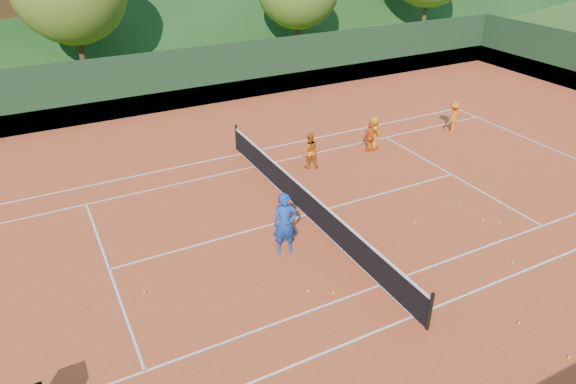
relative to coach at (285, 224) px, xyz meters
name	(u,v)px	position (x,y,z in m)	size (l,w,h in m)	color
ground	(306,215)	(1.58, 1.52, -0.99)	(400.00, 400.00, 0.00)	#314F18
clay_court	(306,215)	(1.58, 1.52, -0.98)	(40.00, 24.00, 0.02)	#C3441F
coach	(285,224)	(0.00, 0.00, 0.00)	(0.70, 0.46, 1.93)	#173C98
student_a	(309,150)	(3.43, 4.59, -0.23)	(0.71, 0.55, 1.47)	#D35F12
student_b	(370,137)	(6.42, 4.72, -0.32)	(0.76, 0.31, 1.29)	#E15614
student_c	(373,133)	(6.67, 4.90, -0.23)	(0.72, 0.47, 1.47)	orange
student_d	(453,117)	(11.00, 4.78, -0.25)	(0.93, 0.53, 1.43)	orange
tennis_ball_0	(513,263)	(5.53, -3.57, -0.93)	(0.07, 0.07, 0.07)	#C1DF25
tennis_ball_4	(467,294)	(3.34, -3.99, -0.93)	(0.07, 0.07, 0.07)	#C1DF25
tennis_ball_5	(499,222)	(6.88, -1.81, -0.93)	(0.07, 0.07, 0.07)	#C1DF25
tennis_ball_7	(459,205)	(6.51, -0.38, -0.93)	(0.07, 0.07, 0.07)	#C1DF25
tennis_ball_10	(505,205)	(7.94, -1.13, -0.93)	(0.07, 0.07, 0.07)	#C1DF25
tennis_ball_11	(415,222)	(4.46, -0.55, -0.93)	(0.07, 0.07, 0.07)	#C1DF25
tennis_ball_13	(483,220)	(6.52, -1.47, -0.93)	(0.07, 0.07, 0.07)	#C1DF25
tennis_ball_14	(569,357)	(3.80, -6.68, -0.93)	(0.07, 0.07, 0.07)	#C1DF25
tennis_ball_15	(144,292)	(-4.19, 0.03, -0.93)	(0.07, 0.07, 0.07)	#C1DF25
tennis_ball_16	(393,276)	(2.09, -2.45, -0.93)	(0.07, 0.07, 0.07)	#C1DF25
tennis_ball_17	(308,291)	(-0.31, -1.93, -0.93)	(0.07, 0.07, 0.07)	#C1DF25
tennis_ball_18	(333,293)	(0.26, -2.30, -0.93)	(0.07, 0.07, 0.07)	#C1DF25
tennis_ball_19	(519,323)	(3.69, -5.38, -0.93)	(0.07, 0.07, 0.07)	#C1DF25
court_lines	(306,215)	(1.58, 1.52, -0.96)	(23.83, 11.03, 0.00)	white
tennis_net	(306,202)	(1.58, 1.52, -0.47)	(0.10, 12.07, 1.10)	black
perimeter_fence	(307,182)	(1.58, 1.52, 0.28)	(40.40, 24.24, 3.00)	black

